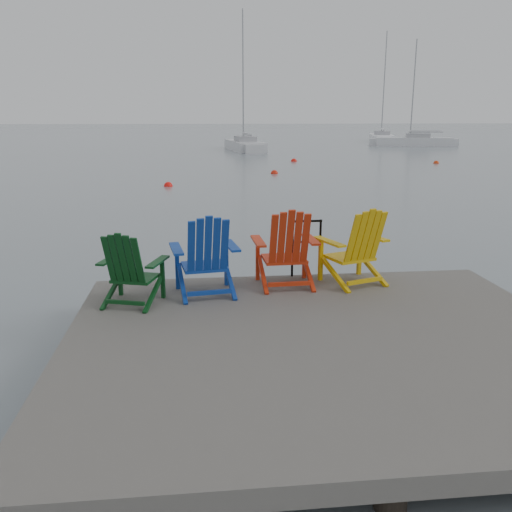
{
  "coord_description": "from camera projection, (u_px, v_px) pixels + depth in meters",
  "views": [
    {
      "loc": [
        -1.42,
        -5.65,
        2.96
      ],
      "look_at": [
        -0.54,
        2.43,
        0.85
      ],
      "focal_mm": 38.0,
      "sensor_mm": 36.0,
      "label": 1
    }
  ],
  "objects": [
    {
      "name": "buoy_a",
      "position": [
        168.0,
        186.0,
        23.38
      ],
      "size": [
        0.38,
        0.38,
        0.38
      ],
      "primitive_type": "sphere",
      "color": "#F7140E",
      "rests_on": "ground"
    },
    {
      "name": "buoy_c",
      "position": [
        436.0,
        163.0,
        34.55
      ],
      "size": [
        0.36,
        0.36,
        0.36
      ],
      "primitive_type": "sphere",
      "color": "red",
      "rests_on": "ground"
    },
    {
      "name": "ground",
      "position": [
        325.0,
        377.0,
        6.33
      ],
      "size": [
        400.0,
        400.0,
        0.0
      ],
      "primitive_type": "plane",
      "color": "slate",
      "rests_on": "ground"
    },
    {
      "name": "buoy_b",
      "position": [
        274.0,
        174.0,
        28.44
      ],
      "size": [
        0.38,
        0.38,
        0.38
      ],
      "primitive_type": "sphere",
      "color": "red",
      "rests_on": "ground"
    },
    {
      "name": "dock",
      "position": [
        326.0,
        349.0,
        6.24
      ],
      "size": [
        6.0,
        5.0,
        1.4
      ],
      "color": "#2E2C29",
      "rests_on": "ground"
    },
    {
      "name": "sailboat_far",
      "position": [
        414.0,
        142.0,
        54.62
      ],
      "size": [
        7.72,
        3.71,
        10.44
      ],
      "rotation": [
        0.0,
        0.0,
        1.32
      ],
      "color": "silver",
      "rests_on": "ground"
    },
    {
      "name": "chair_green",
      "position": [
        130.0,
        268.0,
        7.16
      ],
      "size": [
        0.95,
        0.9,
        1.01
      ],
      "rotation": [
        0.0,
        0.0,
        -0.3
      ],
      "color": "#0A3814",
      "rests_on": "dock"
    },
    {
      "name": "handrail",
      "position": [
        306.0,
        242.0,
        8.45
      ],
      "size": [
        0.48,
        0.04,
        0.9
      ],
      "color": "black",
      "rests_on": "dock"
    },
    {
      "name": "chair_red",
      "position": [
        286.0,
        248.0,
        7.91
      ],
      "size": [
        0.95,
        0.89,
        1.17
      ],
      "rotation": [
        0.0,
        0.0,
        0.03
      ],
      "color": "red",
      "rests_on": "dock"
    },
    {
      "name": "sailboat_mid",
      "position": [
        381.0,
        138.0,
        63.27
      ],
      "size": [
        4.63,
        9.41,
        12.49
      ],
      "rotation": [
        0.0,
        0.0,
        -0.26
      ],
      "color": "white",
      "rests_on": "ground"
    },
    {
      "name": "chair_blue",
      "position": [
        206.0,
        255.0,
        7.53
      ],
      "size": [
        1.01,
        0.95,
        1.16
      ],
      "rotation": [
        0.0,
        0.0,
        0.14
      ],
      "color": "navy",
      "rests_on": "dock"
    },
    {
      "name": "chair_yellow",
      "position": [
        356.0,
        246.0,
        8.03
      ],
      "size": [
        1.1,
        1.05,
        1.16
      ],
      "rotation": [
        0.0,
        0.0,
        0.34
      ],
      "color": "#CFA10B",
      "rests_on": "dock"
    },
    {
      "name": "buoy_d",
      "position": [
        294.0,
        161.0,
        35.97
      ],
      "size": [
        0.4,
        0.4,
        0.4
      ],
      "primitive_type": "sphere",
      "color": "red",
      "rests_on": "ground"
    },
    {
      "name": "sailboat_near",
      "position": [
        244.0,
        146.0,
        47.49
      ],
      "size": [
        3.06,
        8.82,
        11.9
      ],
      "rotation": [
        0.0,
        0.0,
        0.1
      ],
      "color": "silver",
      "rests_on": "ground"
    }
  ]
}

